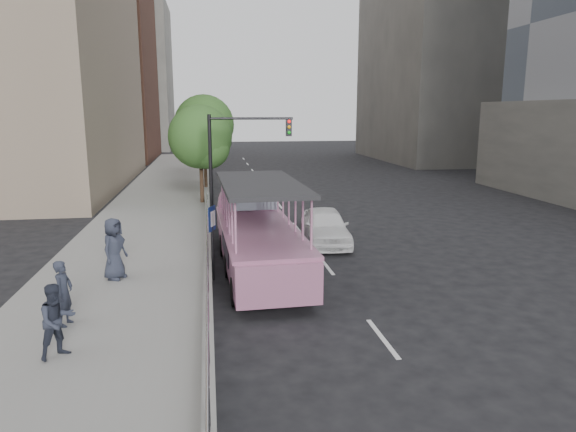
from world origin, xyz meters
name	(u,v)px	position (x,y,z in m)	size (l,w,h in m)	color
ground	(323,309)	(0.00, 0.00, 0.00)	(160.00, 160.00, 0.00)	black
sidewalk	(148,230)	(-5.75, 10.00, 0.15)	(5.50, 80.00, 0.30)	gray
kerb_wall	(208,276)	(-3.12, 2.00, 0.48)	(0.24, 30.00, 0.36)	#9C9C97
guardrail	(207,254)	(-3.12, 2.00, 1.14)	(0.07, 22.00, 0.71)	#B7B6BC
duck_boat	(256,234)	(-1.44, 4.32, 1.17)	(2.65, 9.59, 3.16)	black
car	(325,226)	(1.64, 6.98, 0.74)	(1.74, 4.32, 1.47)	white
pedestrian_near	(64,293)	(-6.50, -0.72, 1.10)	(0.58, 0.38, 1.60)	#2B3140
pedestrian_mid	(57,321)	(-6.20, -2.42, 1.10)	(0.77, 0.60, 1.59)	#2B3140
pedestrian_far	(114,249)	(-5.92, 2.71, 1.25)	(0.93, 0.61, 1.90)	#2B3140
parking_sign	(213,233)	(-2.94, 3.00, 1.55)	(0.23, 0.51, 2.42)	black
traffic_signal	(235,149)	(-1.70, 12.50, 3.50)	(4.20, 0.32, 5.20)	black
street_tree_near	(202,139)	(-3.30, 15.93, 3.82)	(3.52, 3.52, 5.72)	#3D251B
street_tree_far	(206,127)	(-3.10, 21.93, 4.31)	(3.97, 3.97, 6.45)	#3D251B
midrise_brick	(64,39)	(-18.00, 48.00, 13.00)	(18.00, 16.00, 26.00)	brown
midrise_stone_a	(475,11)	(26.00, 42.00, 16.00)	(20.00, 20.00, 32.00)	gray
midrise_stone_b	(112,77)	(-16.00, 64.00, 10.00)	(16.00, 14.00, 20.00)	gray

